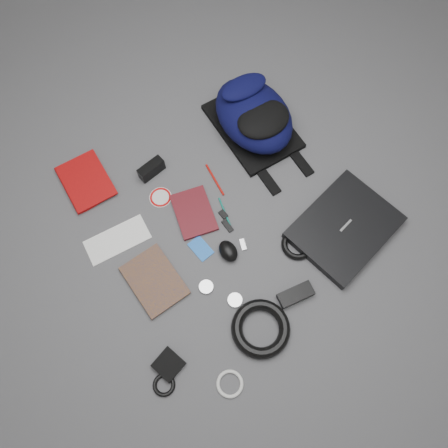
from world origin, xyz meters
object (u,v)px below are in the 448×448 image
backpack (254,115)px  textbook_red (66,192)px  laptop (344,227)px  compact_camera (151,169)px  pouch (169,364)px  dvd_case (194,213)px  power_brick (296,295)px  comic_book (135,294)px  mouse (228,251)px

backpack → textbook_red: (-0.82, 0.12, -0.08)m
laptop → compact_camera: size_ratio=3.50×
textbook_red → pouch: (0.05, -0.80, -0.00)m
laptop → textbook_red: size_ratio=1.64×
backpack → compact_camera: (-0.47, 0.02, -0.06)m
laptop → dvd_case: size_ratio=1.94×
dvd_case → power_brick: (0.16, -0.48, 0.01)m
backpack → compact_camera: backpack is taller
laptop → compact_camera: (-0.53, 0.60, 0.01)m
comic_book → textbook_red: bearing=90.8°
mouse → pouch: size_ratio=1.02×
mouse → pouch: bearing=-147.0°
power_brick → backpack: bearing=76.6°
laptop → mouse: (-0.44, 0.15, 0.00)m
backpack → textbook_red: bearing=171.0°
textbook_red → pouch: bearing=-87.4°
laptop → mouse: 0.46m
power_brick → pouch: (-0.52, 0.02, -0.00)m
backpack → power_brick: size_ratio=3.33×
laptop → mouse: bearing=147.0°
textbook_red → power_brick: 1.00m
compact_camera → pouch: (-0.30, -0.71, -0.02)m
laptop → comic_book: (-0.82, 0.18, -0.01)m
backpack → comic_book: bearing=-153.2°
dvd_case → textbook_red: bearing=150.8°
dvd_case → pouch: bearing=-116.6°
power_brick → pouch: bearing=-176.0°
textbook_red → backpack: bearing=-8.8°
laptop → comic_book: size_ratio=1.65×
comic_book → backpack: bearing=22.6°
power_brick → pouch: 0.52m
comic_book → pouch: size_ratio=2.69×
comic_book → power_brick: 0.59m
textbook_red → mouse: bearing=-52.5°
backpack → comic_book: backpack is taller
dvd_case → laptop: bearing=-25.9°
compact_camera → mouse: 0.47m
backpack → power_brick: bearing=-110.6°
dvd_case → power_brick: power_brick is taller
compact_camera → mouse: compact_camera is taller
dvd_case → mouse: size_ratio=2.23×
textbook_red → power_brick: power_brick is taller
backpack → comic_book: size_ratio=1.86×
backpack → textbook_red: 0.83m
dvd_case → pouch: pouch is taller
comic_book → compact_camera: compact_camera is taller
backpack → pouch: backpack is taller
backpack → mouse: bearing=-132.0°
textbook_red → pouch: 0.80m
dvd_case → mouse: 0.22m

